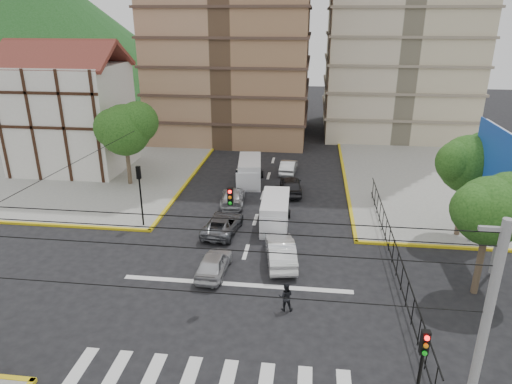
% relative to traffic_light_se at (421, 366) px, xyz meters
% --- Properties ---
extents(ground, '(160.00, 160.00, 0.00)m').
position_rel_traffic_light_se_xyz_m(ground, '(-7.80, 7.80, -3.11)').
color(ground, black).
rests_on(ground, ground).
extents(sidewalk_nw, '(26.00, 26.00, 0.15)m').
position_rel_traffic_light_se_xyz_m(sidewalk_nw, '(-27.80, 27.80, -3.04)').
color(sidewalk_nw, gray).
rests_on(sidewalk_nw, ground).
extents(sidewalk_ne, '(26.00, 26.00, 0.15)m').
position_rel_traffic_light_se_xyz_m(sidewalk_ne, '(12.20, 27.80, -3.04)').
color(sidewalk_ne, gray).
rests_on(sidewalk_ne, ground).
extents(crosswalk_stripes, '(12.00, 2.40, 0.01)m').
position_rel_traffic_light_se_xyz_m(crosswalk_stripes, '(-7.80, 1.80, -3.11)').
color(crosswalk_stripes, silver).
rests_on(crosswalk_stripes, ground).
extents(stop_line, '(13.00, 0.40, 0.01)m').
position_rel_traffic_light_se_xyz_m(stop_line, '(-7.80, 9.00, -3.11)').
color(stop_line, silver).
rests_on(stop_line, ground).
extents(tudor_building, '(10.80, 8.05, 12.23)m').
position_rel_traffic_light_se_xyz_m(tudor_building, '(-26.80, 27.80, 2.14)').
color(tudor_building, silver).
rests_on(tudor_building, ground).
extents(distant_hill, '(70.00, 70.00, 28.00)m').
position_rel_traffic_light_se_xyz_m(distant_hill, '(-62.80, 77.80, 10.89)').
color(distant_hill, '#174517').
rests_on(distant_hill, ground).
extents(park_fence, '(0.10, 22.50, 1.66)m').
position_rel_traffic_light_se_xyz_m(park_fence, '(1.20, 12.30, -3.11)').
color(park_fence, black).
rests_on(park_fence, ground).
extents(billboard, '(0.36, 6.20, 8.10)m').
position_rel_traffic_light_se_xyz_m(billboard, '(6.65, 13.80, 2.89)').
color(billboard, slate).
rests_on(billboard, ground).
extents(tree_park_a, '(4.41, 3.60, 6.83)m').
position_rel_traffic_light_se_xyz_m(tree_park_a, '(5.28, 9.81, 1.90)').
color(tree_park_a, '#473828').
rests_on(tree_park_a, ground).
extents(tree_park_c, '(4.65, 3.80, 7.25)m').
position_rel_traffic_light_se_xyz_m(tree_park_c, '(6.29, 16.81, 2.22)').
color(tree_park_c, '#473828').
rests_on(tree_park_c, ground).
extents(tree_tudor, '(5.39, 4.40, 7.43)m').
position_rel_traffic_light_se_xyz_m(tree_tudor, '(-19.70, 23.81, 2.11)').
color(tree_tudor, '#473828').
rests_on(tree_tudor, ground).
extents(traffic_light_se, '(0.28, 0.22, 4.40)m').
position_rel_traffic_light_se_xyz_m(traffic_light_se, '(0.00, 0.00, 0.00)').
color(traffic_light_se, black).
rests_on(traffic_light_se, ground).
extents(traffic_light_nw, '(0.28, 0.22, 4.40)m').
position_rel_traffic_light_se_xyz_m(traffic_light_nw, '(-15.60, 15.60, 0.00)').
color(traffic_light_nw, black).
rests_on(traffic_light_nw, ground).
extents(traffic_light_hanging, '(18.00, 9.12, 0.92)m').
position_rel_traffic_light_se_xyz_m(traffic_light_hanging, '(-7.80, 5.76, 2.79)').
color(traffic_light_hanging, black).
rests_on(traffic_light_hanging, ground).
extents(utility_pole_se, '(1.40, 0.28, 9.00)m').
position_rel_traffic_light_se_xyz_m(utility_pole_se, '(1.20, -1.20, 1.65)').
color(utility_pole_se, slate).
rests_on(utility_pole_se, ground).
extents(van_right_lane, '(2.03, 4.82, 2.15)m').
position_rel_traffic_light_se_xyz_m(van_right_lane, '(-6.28, 16.68, -2.07)').
color(van_right_lane, silver).
rests_on(van_right_lane, ground).
extents(van_left_lane, '(2.47, 5.13, 2.22)m').
position_rel_traffic_light_se_xyz_m(van_left_lane, '(-9.30, 25.45, -2.03)').
color(van_left_lane, silver).
rests_on(van_left_lane, ground).
extents(car_silver_front_left, '(1.76, 3.98, 1.33)m').
position_rel_traffic_light_se_xyz_m(car_silver_front_left, '(-9.29, 10.05, -2.45)').
color(car_silver_front_left, silver).
rests_on(car_silver_front_left, ground).
extents(car_white_front_right, '(2.36, 4.85, 1.53)m').
position_rel_traffic_light_se_xyz_m(car_white_front_right, '(-5.52, 11.78, -2.35)').
color(car_white_front_right, white).
rests_on(car_white_front_right, ground).
extents(car_grey_mid_left, '(2.57, 4.78, 1.27)m').
position_rel_traffic_light_se_xyz_m(car_grey_mid_left, '(-9.80, 15.45, -2.47)').
color(car_grey_mid_left, slate).
rests_on(car_grey_mid_left, ground).
extents(car_silver_rear_left, '(2.23, 4.59, 1.29)m').
position_rel_traffic_light_se_xyz_m(car_silver_rear_left, '(-9.96, 20.52, -2.47)').
color(car_silver_rear_left, '#B2B3B7').
rests_on(car_silver_rear_left, ground).
extents(car_darkgrey_mid_right, '(2.21, 4.52, 1.48)m').
position_rel_traffic_light_se_xyz_m(car_darkgrey_mid_right, '(-5.49, 23.54, -2.37)').
color(car_darkgrey_mid_right, '#262528').
rests_on(car_darkgrey_mid_right, ground).
extents(car_white_rear_right, '(1.60, 4.01, 1.30)m').
position_rel_traffic_light_se_xyz_m(car_white_rear_right, '(-6.00, 28.85, -2.46)').
color(car_white_rear_right, silver).
rests_on(car_white_rear_right, ground).
extents(pedestrian_crosswalk, '(0.80, 0.64, 1.57)m').
position_rel_traffic_light_se_xyz_m(pedestrian_crosswalk, '(-4.92, 6.98, -2.33)').
color(pedestrian_crosswalk, black).
rests_on(pedestrian_crosswalk, ground).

